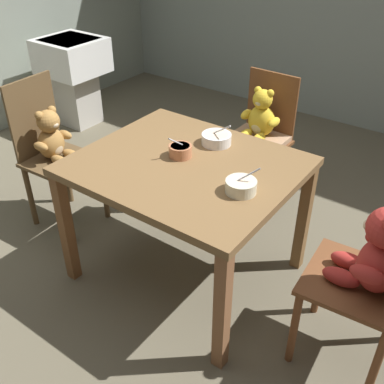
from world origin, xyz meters
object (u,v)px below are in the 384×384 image
teddy_chair_near_left (53,146)px  porridge_bowl_cream_near_right (241,186)px  sink_basin (73,69)px  dining_table (186,178)px  teddy_chair_far_center (259,130)px  porridge_bowl_white_far_center (216,139)px  porridge_bowl_terracotta_center (180,151)px  teddy_chair_near_right (376,264)px

teddy_chair_near_left → porridge_bowl_cream_near_right: bearing=-3.0°
porridge_bowl_cream_near_right → sink_basin: size_ratio=0.18×
dining_table → teddy_chair_far_center: (-0.06, 0.89, -0.09)m
dining_table → sink_basin: 2.31m
porridge_bowl_white_far_center → porridge_bowl_cream_near_right: 0.48m
teddy_chair_far_center → teddy_chair_near_left: size_ratio=0.94×
teddy_chair_far_center → sink_basin: teddy_chair_far_center is taller
teddy_chair_near_left → sink_basin: bearing=131.0°
porridge_bowl_cream_near_right → dining_table: bearing=169.0°
porridge_bowl_white_far_center → porridge_bowl_terracotta_center: size_ratio=1.37×
teddy_chair_far_center → porridge_bowl_white_far_center: teddy_chair_far_center is taller
teddy_chair_near_left → teddy_chair_near_right: teddy_chair_near_left is taller
teddy_chair_near_left → porridge_bowl_white_far_center: (0.99, 0.32, 0.21)m
porridge_bowl_white_far_center → teddy_chair_near_left: bearing=-162.0°
dining_table → porridge_bowl_terracotta_center: bearing=150.3°
dining_table → teddy_chair_far_center: bearing=93.9°
teddy_chair_near_left → teddy_chair_near_right: bearing=-1.4°
dining_table → porridge_bowl_terracotta_center: size_ratio=8.72×
teddy_chair_near_left → sink_basin: size_ratio=1.20×
teddy_chair_near_left → porridge_bowl_terracotta_center: 0.95m
dining_table → porridge_bowl_cream_near_right: (0.36, -0.07, 0.12)m
teddy_chair_far_center → porridge_bowl_terracotta_center: (-0.00, -0.85, 0.22)m
sink_basin → porridge_bowl_white_far_center: bearing=-21.1°
teddy_chair_far_center → teddy_chair_near_left: bearing=-42.6°
porridge_bowl_white_far_center → teddy_chair_far_center: bearing=96.4°
porridge_bowl_terracotta_center → sink_basin: 2.24m
teddy_chair_near_left → porridge_bowl_terracotta_center: teddy_chair_near_left is taller
dining_table → teddy_chair_far_center: size_ratio=1.21×
teddy_chair_near_left → sink_basin: (-1.07, 1.12, -0.03)m
porridge_bowl_white_far_center → sink_basin: 2.22m
teddy_chair_near_right → teddy_chair_far_center: bearing=-44.9°
sink_basin → porridge_bowl_terracotta_center: bearing=-27.1°
teddy_chair_far_center → porridge_bowl_terracotta_center: teddy_chair_far_center is taller
teddy_chair_far_center → porridge_bowl_cream_near_right: 1.06m
sink_basin → dining_table: bearing=-27.2°
teddy_chair_near_left → porridge_bowl_cream_near_right: size_ratio=6.67×
teddy_chair_far_center → teddy_chair_near_right: size_ratio=0.96×
teddy_chair_far_center → porridge_bowl_terracotta_center: size_ratio=7.20×
porridge_bowl_cream_near_right → sink_basin: (-2.41, 1.12, -0.24)m
teddy_chair_near_right → sink_basin: teddy_chair_near_right is taller
dining_table → teddy_chair_near_left: bearing=-176.4°
teddy_chair_far_center → porridge_bowl_white_far_center: 0.66m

